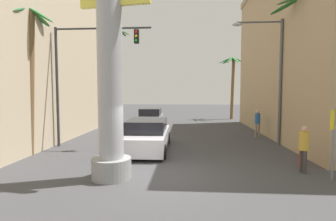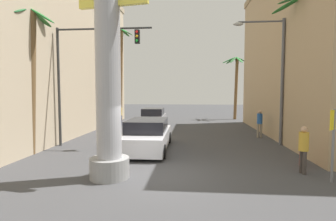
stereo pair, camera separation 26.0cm
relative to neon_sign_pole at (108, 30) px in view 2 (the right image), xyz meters
The scene contains 17 objects.
ground_plane 11.62m from the neon_sign_pole, 80.80° to the left, with size 87.88×87.88×0.00m, color #424244.
building_left 11.08m from the neon_sign_pole, 138.70° to the left, with size 7.48×25.42×11.91m.
building_right 15.06m from the neon_sign_pole, 39.25° to the left, with size 7.76×16.49×11.40m.
neon_sign_pole is the anchor object (origin of this frame).
street_lamp 9.75m from the neon_sign_pole, 41.30° to the left, with size 2.80×0.28×6.94m.
crossing_sign 8.11m from the neon_sign_pole, ahead, with size 0.47×0.47×2.40m.
traffic_light_mast 5.85m from the neon_sign_pole, 119.63° to the left, with size 5.18×0.32×6.37m.
car_lead 6.19m from the neon_sign_pole, 82.97° to the left, with size 2.21×5.14×1.56m.
car_far 14.28m from the neon_sign_pole, 92.10° to the left, with size 2.04×4.40×1.56m.
palm_tree_near_right 9.24m from the neon_sign_pole, 29.45° to the left, with size 3.21×3.25×7.59m.
palm_tree_far_right 21.77m from the neon_sign_pole, 69.75° to the left, with size 2.95×2.88×6.77m.
palm_tree_near_left 5.77m from the neon_sign_pole, 146.36° to the left, with size 2.45×2.60×6.90m.
palm_tree_far_left 18.07m from the neon_sign_pole, 103.93° to the left, with size 2.50×2.51×9.33m.
pedestrian_far_left 14.72m from the neon_sign_pole, 104.01° to the left, with size 0.47×0.47×1.81m.
pedestrian_mid_right 11.92m from the neon_sign_pole, 50.37° to the left, with size 0.36×0.36×1.78m.
pedestrian_by_sign 7.95m from the neon_sign_pole, ahead, with size 0.38×0.38×1.73m.
fire_hydrant 8.76m from the neon_sign_pole, 15.70° to the left, with size 0.22×0.22×0.72m.
Camera 2 is at (1.10, -8.95, 2.93)m, focal length 28.00 mm.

